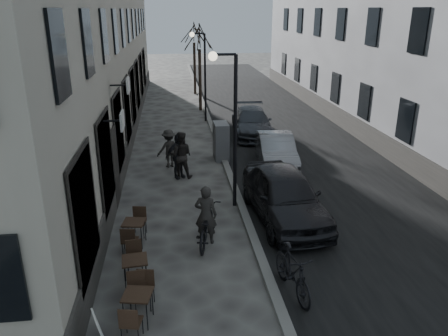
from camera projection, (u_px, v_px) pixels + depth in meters
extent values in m
plane|color=#3D3A37|center=(275.00, 324.00, 9.25)|extent=(120.00, 120.00, 0.00)
cube|color=black|center=(277.00, 127.00, 24.60)|extent=(7.30, 60.00, 0.00)
cube|color=slate|center=(212.00, 128.00, 24.17)|extent=(0.25, 60.00, 0.12)
cylinder|color=black|center=(235.00, 134.00, 13.98)|extent=(0.12, 0.12, 5.00)
cylinder|color=black|center=(224.00, 54.00, 13.09)|extent=(0.70, 0.08, 0.08)
sphere|color=#FFF2CC|center=(213.00, 56.00, 13.07)|extent=(0.28, 0.28, 0.28)
cylinder|color=black|center=(205.00, 79.00, 25.18)|extent=(0.12, 0.12, 5.00)
cylinder|color=black|center=(198.00, 34.00, 24.28)|extent=(0.70, 0.08, 0.08)
sphere|color=#FFF2CC|center=(192.00, 34.00, 24.26)|extent=(0.28, 0.28, 0.28)
cylinder|color=black|center=(200.00, 80.00, 28.15)|extent=(0.20, 0.20, 3.90)
cylinder|color=black|center=(195.00, 69.00, 33.75)|extent=(0.20, 0.20, 3.90)
cube|color=black|center=(137.00, 294.00, 9.07)|extent=(0.68, 0.68, 0.04)
cylinder|color=black|center=(124.00, 316.00, 8.98)|extent=(0.02, 0.02, 0.68)
cylinder|color=black|center=(147.00, 317.00, 8.95)|extent=(0.02, 0.02, 0.68)
cylinder|color=black|center=(130.00, 301.00, 9.44)|extent=(0.02, 0.02, 0.68)
cylinder|color=black|center=(152.00, 302.00, 9.40)|extent=(0.02, 0.02, 0.68)
cube|color=black|center=(135.00, 260.00, 10.30)|extent=(0.65, 0.65, 0.04)
cylinder|color=black|center=(125.00, 280.00, 10.15)|extent=(0.02, 0.02, 0.69)
cylinder|color=black|center=(147.00, 278.00, 10.25)|extent=(0.02, 0.02, 0.69)
cylinder|color=black|center=(125.00, 269.00, 10.60)|extent=(0.02, 0.02, 0.69)
cylinder|color=black|center=(146.00, 266.00, 10.70)|extent=(0.02, 0.02, 0.69)
cube|color=black|center=(134.00, 222.00, 12.13)|extent=(0.68, 0.68, 0.04)
cylinder|color=black|center=(124.00, 238.00, 12.03)|extent=(0.02, 0.02, 0.68)
cylinder|color=black|center=(141.00, 238.00, 12.01)|extent=(0.02, 0.02, 0.68)
cylinder|color=black|center=(128.00, 229.00, 12.50)|extent=(0.02, 0.02, 0.68)
cylinder|color=black|center=(145.00, 230.00, 12.48)|extent=(0.02, 0.02, 0.68)
cube|color=silver|center=(102.00, 335.00, 8.23)|extent=(0.41, 0.60, 0.93)
cube|color=slate|center=(221.00, 141.00, 19.16)|extent=(0.63, 1.11, 1.64)
imported|color=black|center=(206.00, 225.00, 12.32)|extent=(1.16, 2.12, 1.06)
imported|color=#2B2825|center=(206.00, 215.00, 12.20)|extent=(0.71, 0.55, 1.73)
imported|color=black|center=(180.00, 155.00, 17.01)|extent=(0.99, 0.82, 1.86)
imported|color=#2C2A27|center=(169.00, 148.00, 18.21)|extent=(1.19, 0.95, 1.61)
imported|color=black|center=(178.00, 156.00, 16.97)|extent=(1.14, 0.85, 1.79)
imported|color=black|center=(284.00, 195.00, 13.65)|extent=(2.23, 4.88, 1.62)
imported|color=gray|center=(276.00, 150.00, 18.39)|extent=(1.79, 4.20, 1.35)
imported|color=#383C42|center=(252.00, 122.00, 22.95)|extent=(2.29, 4.88, 1.38)
imported|color=black|center=(293.00, 272.00, 10.06)|extent=(0.84, 1.98, 1.15)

